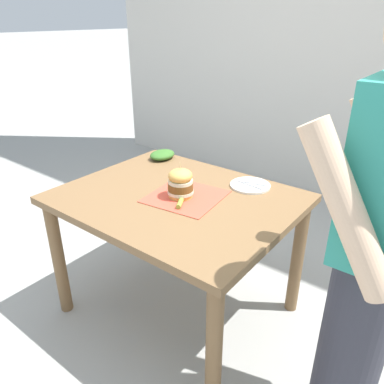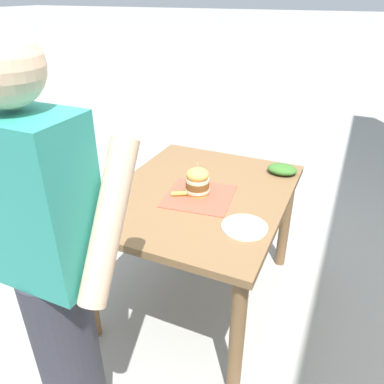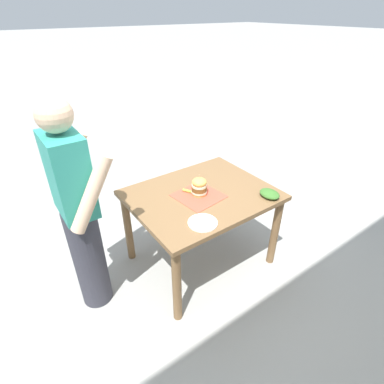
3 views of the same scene
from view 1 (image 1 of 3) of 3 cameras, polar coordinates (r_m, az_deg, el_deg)
ground_plane at (r=2.38m, az=-1.99°, el=-17.20°), size 80.00×80.00×0.00m
patio_table at (r=2.00m, az=-2.27°, el=-3.39°), size 0.95×1.19×0.76m
serving_paper at (r=1.94m, az=-0.97°, el=-0.67°), size 0.40×0.40×0.00m
sandwich at (r=1.90m, az=-1.83°, el=1.34°), size 0.13×0.13×0.19m
pickle_spear at (r=1.84m, az=-1.84°, el=-1.71°), size 0.09×0.06×0.02m
side_plate_with_forks at (r=2.08m, az=8.85°, el=1.02°), size 0.22×0.22×0.02m
side_salad at (r=2.46m, az=-4.55°, el=5.69°), size 0.18×0.14×0.06m
diner_across_table at (r=1.41m, az=25.85°, el=-8.50°), size 0.55×0.35×1.69m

